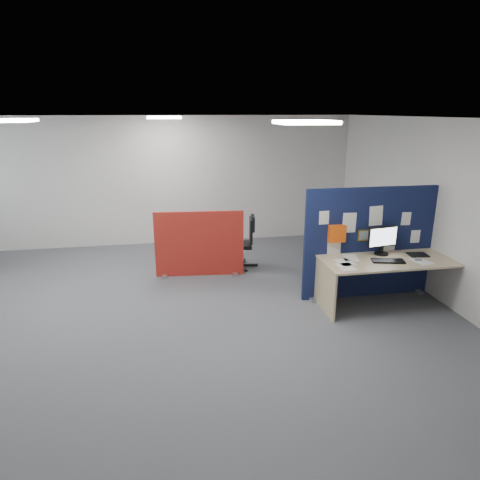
{
  "coord_description": "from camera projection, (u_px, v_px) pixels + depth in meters",
  "views": [
    {
      "loc": [
        0.44,
        -5.65,
        2.8
      ],
      "look_at": [
        1.48,
        0.16,
        1.0
      ],
      "focal_mm": 32.0,
      "sensor_mm": 36.0,
      "label": 1
    }
  ],
  "objects": [
    {
      "name": "red_divider",
      "position": [
        199.0,
        245.0,
        7.41
      ],
      "size": [
        1.53,
        0.3,
        1.15
      ],
      "rotation": [
        0.0,
        0.0,
        -0.09
      ],
      "color": "#9D2B14",
      "rests_on": "floor"
    },
    {
      "name": "wall_right",
      "position": [
        439.0,
        211.0,
        6.42
      ],
      "size": [
        0.02,
        7.0,
        2.7
      ],
      "primitive_type": "cube",
      "color": "silver",
      "rests_on": "floor"
    },
    {
      "name": "office_chair",
      "position": [
        246.0,
        239.0,
        7.81
      ],
      "size": [
        0.63,
        0.63,
        0.96
      ],
      "rotation": [
        0.0,
        0.0,
        -0.14
      ],
      "color": "black",
      "rests_on": "floor"
    },
    {
      "name": "desk_papers",
      "position": [
        366.0,
        262.0,
        6.07
      ],
      "size": [
        1.39,
        0.67,
        0.0
      ],
      "color": "white",
      "rests_on": "main_desk"
    },
    {
      "name": "floor",
      "position": [
        139.0,
        316.0,
        6.06
      ],
      "size": [
        9.0,
        9.0,
        0.0
      ],
      "primitive_type": "plane",
      "color": "#505358",
      "rests_on": "ground"
    },
    {
      "name": "wall_front",
      "position": [
        94.0,
        382.0,
        2.37
      ],
      "size": [
        9.0,
        0.02,
        2.7
      ],
      "primitive_type": "cube",
      "color": "silver",
      "rests_on": "floor"
    },
    {
      "name": "ceiling_lights",
      "position": [
        153.0,
        120.0,
        5.97
      ],
      "size": [
        4.1,
        4.1,
        0.04
      ],
      "color": "white",
      "rests_on": "ceiling"
    },
    {
      "name": "mouse",
      "position": [
        418.0,
        260.0,
        6.12
      ],
      "size": [
        0.11,
        0.07,
        0.03
      ],
      "primitive_type": "cube",
      "rotation": [
        0.0,
        0.0,
        -0.15
      ],
      "color": "#9E9DA2",
      "rests_on": "main_desk"
    },
    {
      "name": "wall_back",
      "position": [
        143.0,
        182.0,
        8.97
      ],
      "size": [
        9.0,
        0.02,
        2.7
      ],
      "primitive_type": "cube",
      "color": "silver",
      "rests_on": "floor"
    },
    {
      "name": "paper_tray",
      "position": [
        418.0,
        255.0,
        6.35
      ],
      "size": [
        0.3,
        0.25,
        0.01
      ],
      "primitive_type": "cube",
      "rotation": [
        0.0,
        0.0,
        -0.1
      ],
      "color": "black",
      "rests_on": "main_desk"
    },
    {
      "name": "monitor_main",
      "position": [
        383.0,
        239.0,
        6.32
      ],
      "size": [
        0.49,
        0.21,
        0.43
      ],
      "rotation": [
        0.0,
        0.0,
        0.15
      ],
      "color": "black",
      "rests_on": "main_desk"
    },
    {
      "name": "keyboard",
      "position": [
        388.0,
        261.0,
        6.08
      ],
      "size": [
        0.48,
        0.28,
        0.02
      ],
      "primitive_type": "cube",
      "rotation": [
        0.0,
        0.0,
        -0.24
      ],
      "color": "black",
      "rests_on": "main_desk"
    },
    {
      "name": "navy_divider",
      "position": [
        369.0,
        243.0,
        6.5
      ],
      "size": [
        2.08,
        0.3,
        1.72
      ],
      "color": "#0F1338",
      "rests_on": "floor"
    },
    {
      "name": "ceiling",
      "position": [
        125.0,
        118.0,
        5.28
      ],
      "size": [
        9.0,
        7.0,
        0.02
      ],
      "primitive_type": "cube",
      "color": "white",
      "rests_on": "wall_back"
    },
    {
      "name": "main_desk",
      "position": [
        385.0,
        269.0,
        6.28
      ],
      "size": [
        1.94,
        0.86,
        0.73
      ],
      "color": "tan",
      "rests_on": "floor"
    }
  ]
}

